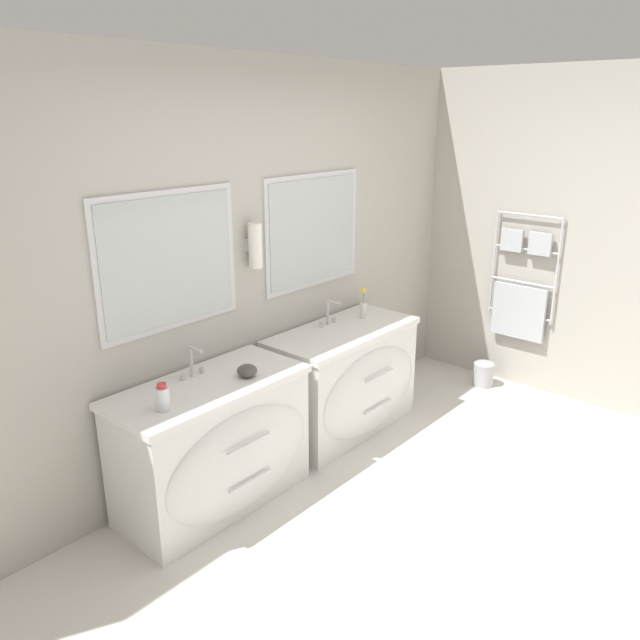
{
  "coord_description": "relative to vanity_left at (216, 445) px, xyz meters",
  "views": [
    {
      "loc": [
        -2.7,
        -1.18,
        2.27
      ],
      "look_at": [
        0.05,
        1.21,
        1.04
      ],
      "focal_mm": 35.0,
      "sensor_mm": 36.0,
      "label": 1
    }
  ],
  "objects": [
    {
      "name": "ground_plane",
      "position": [
        0.66,
        -1.41,
        -0.4
      ],
      "size": [
        16.0,
        16.0,
        0.0
      ],
      "primitive_type": "plane",
      "color": "silver"
    },
    {
      "name": "wall_back",
      "position": [
        0.66,
        0.35,
        0.91
      ],
      "size": [
        5.97,
        0.17,
        2.6
      ],
      "color": "#B2ADA3",
      "rests_on": "ground_plane"
    },
    {
      "name": "wall_right",
      "position": [
        2.88,
        -0.63,
        0.89
      ],
      "size": [
        0.13,
        3.6,
        2.6
      ],
      "color": "#B2ADA3",
      "rests_on": "ground_plane"
    },
    {
      "name": "vanity_left",
      "position": [
        0.0,
        0.0,
        0.0
      ],
      "size": [
        1.17,
        0.61,
        0.79
      ],
      "color": "white",
      "rests_on": "ground_plane"
    },
    {
      "name": "vanity_right",
      "position": [
        1.23,
        0.0,
        0.0
      ],
      "size": [
        1.17,
        0.61,
        0.79
      ],
      "color": "white",
      "rests_on": "ground_plane"
    },
    {
      "name": "faucet_left",
      "position": [
        0.0,
        0.17,
        0.48
      ],
      "size": [
        0.17,
        0.12,
        0.19
      ],
      "color": "silver",
      "rests_on": "vanity_left"
    },
    {
      "name": "faucet_right",
      "position": [
        1.23,
        0.17,
        0.48
      ],
      "size": [
        0.17,
        0.12,
        0.19
      ],
      "color": "silver",
      "rests_on": "vanity_right"
    },
    {
      "name": "toiletry_bottle",
      "position": [
        -0.37,
        -0.06,
        0.46
      ],
      "size": [
        0.08,
        0.08,
        0.15
      ],
      "color": "silver",
      "rests_on": "vanity_left"
    },
    {
      "name": "amenity_bowl",
      "position": [
        0.21,
        -0.06,
        0.42
      ],
      "size": [
        0.12,
        0.12,
        0.07
      ],
      "color": "#4C4742",
      "rests_on": "vanity_left"
    },
    {
      "name": "flower_vase",
      "position": [
        1.52,
        0.08,
        0.48
      ],
      "size": [
        0.05,
        0.05,
        0.24
      ],
      "color": "silver",
      "rests_on": "vanity_right"
    },
    {
      "name": "waste_bin",
      "position": [
        2.62,
        -0.41,
        -0.29
      ],
      "size": [
        0.18,
        0.18,
        0.2
      ],
      "color": "#B7B7BC",
      "rests_on": "ground_plane"
    }
  ]
}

